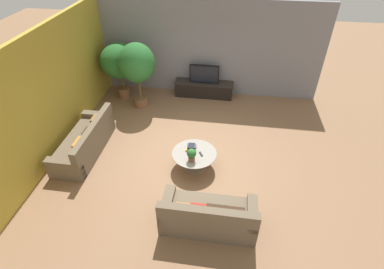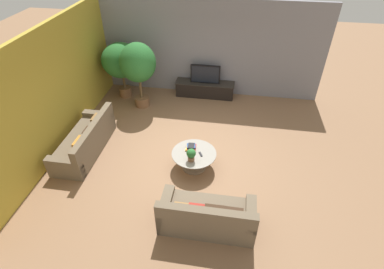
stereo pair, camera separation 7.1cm
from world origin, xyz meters
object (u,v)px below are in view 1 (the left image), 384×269
object	(u,v)px
couch_near_entry	(209,216)
potted_palm_tall	(120,62)
television	(204,74)
couch_by_wall	(85,142)
coffee_table	(194,157)
media_console	(204,89)
potted_palm_corner	(137,65)
potted_plant_tabletop	(192,154)

from	to	relation	value
couch_near_entry	potted_palm_tall	size ratio (longest dim) A/B	1.03
television	couch_by_wall	world-z (taller)	television
television	couch_near_entry	world-z (taller)	television
coffee_table	potted_palm_tall	xyz separation A→B (m)	(-2.76, 3.02, 0.91)
couch_by_wall	potted_palm_tall	distance (m)	3.00
couch_near_entry	coffee_table	bearing A→B (deg)	-72.68
media_console	couch_near_entry	xyz separation A→B (m)	(0.68, -5.09, 0.04)
media_console	television	size ratio (longest dim) A/B	2.02
television	couch_by_wall	distance (m)	4.24
television	potted_palm_corner	distance (m)	2.17
potted_palm_tall	potted_palm_corner	xyz separation A→B (m)	(0.71, -0.48, 0.16)
potted_plant_tabletop	coffee_table	bearing A→B (deg)	83.67
couch_near_entry	potted_palm_tall	world-z (taller)	potted_palm_tall
potted_palm_tall	potted_palm_corner	bearing A→B (deg)	-33.88
couch_by_wall	potted_plant_tabletop	size ratio (longest dim) A/B	6.83
television	potted_palm_corner	size ratio (longest dim) A/B	0.47
coffee_table	couch_near_entry	world-z (taller)	couch_near_entry
couch_near_entry	potted_palm_corner	size ratio (longest dim) A/B	0.91
potted_palm_corner	couch_near_entry	bearing A→B (deg)	-58.53
television	coffee_table	distance (m)	3.49
couch_near_entry	potted_plant_tabletop	distance (m)	1.51
potted_palm_corner	potted_plant_tabletop	size ratio (longest dim) A/B	6.41
media_console	potted_palm_corner	xyz separation A→B (m)	(-1.88, -0.91, 1.13)
media_console	couch_near_entry	world-z (taller)	couch_near_entry
potted_plant_tabletop	couch_near_entry	bearing A→B (deg)	-68.73
couch_near_entry	potted_palm_tall	xyz separation A→B (m)	(-3.27, 4.65, 0.93)
media_console	couch_by_wall	distance (m)	4.22
media_console	television	distance (m)	0.53
media_console	potted_plant_tabletop	distance (m)	3.73
television	potted_plant_tabletop	size ratio (longest dim) A/B	2.99
potted_palm_tall	potted_palm_corner	distance (m)	0.87
coffee_table	potted_palm_tall	world-z (taller)	potted_palm_tall
couch_by_wall	potted_palm_corner	size ratio (longest dim) A/B	1.07
potted_palm_corner	television	bearing A→B (deg)	25.87
media_console	potted_palm_corner	size ratio (longest dim) A/B	0.94
media_console	potted_palm_tall	xyz separation A→B (m)	(-2.59, -0.43, 0.97)
potted_plant_tabletop	television	bearing A→B (deg)	92.17
coffee_table	potted_palm_corner	xyz separation A→B (m)	(-2.05, 2.54, 1.08)
coffee_table	couch_by_wall	distance (m)	2.82
couch_near_entry	television	bearing A→B (deg)	-82.43
coffee_table	media_console	bearing A→B (deg)	92.79
television	couch_near_entry	xyz separation A→B (m)	(0.68, -5.08, -0.49)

